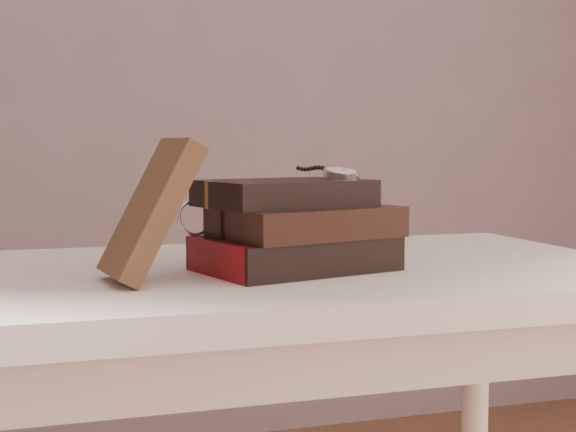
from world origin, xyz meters
name	(u,v)px	position (x,y,z in m)	size (l,w,h in m)	color
table	(292,328)	(0.00, 0.35, 0.66)	(1.00, 0.60, 0.75)	white
book_stack	(296,228)	(-0.01, 0.30, 0.81)	(0.29, 0.23, 0.12)	black
journal	(151,210)	(-0.21, 0.27, 0.84)	(0.03, 0.12, 0.19)	#3B2617
pocket_watch	(339,173)	(0.06, 0.31, 0.88)	(0.06, 0.16, 0.02)	silver
eyeglasses	(209,217)	(-0.12, 0.36, 0.82)	(0.13, 0.14, 0.05)	silver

